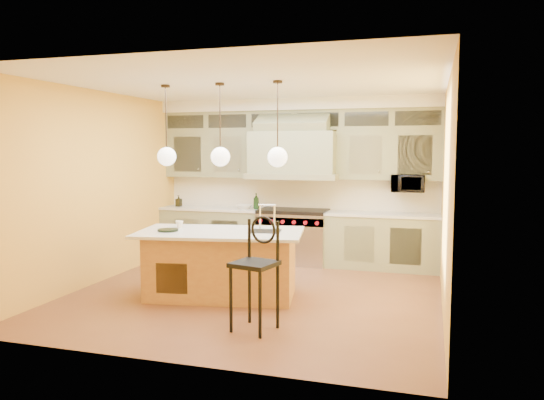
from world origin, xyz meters
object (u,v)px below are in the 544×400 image
(counter_stool, at_px, (256,265))
(microwave, at_px, (408,183))
(kitchen_island, at_px, (222,263))
(range, at_px, (293,236))

(counter_stool, relative_size, microwave, 2.35)
(kitchen_island, bearing_deg, range, 70.82)
(kitchen_island, bearing_deg, microwave, 37.03)
(range, height_order, counter_stool, counter_stool)
(kitchen_island, distance_m, counter_stool, 1.44)
(kitchen_island, relative_size, counter_stool, 1.86)
(kitchen_island, relative_size, microwave, 4.38)
(range, height_order, microwave, microwave)
(kitchen_island, height_order, counter_stool, kitchen_island)
(microwave, bearing_deg, kitchen_island, -133.15)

